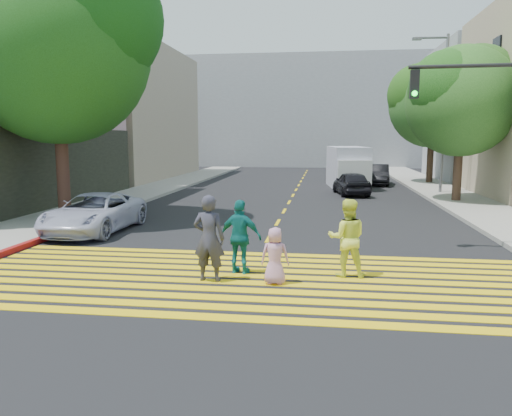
% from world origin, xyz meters
% --- Properties ---
extents(ground, '(120.00, 120.00, 0.00)m').
position_xyz_m(ground, '(0.00, 0.00, 0.00)').
color(ground, black).
extents(sidewalk_left, '(3.00, 40.00, 0.15)m').
position_xyz_m(sidewalk_left, '(-8.50, 22.00, 0.07)').
color(sidewalk_left, gray).
rests_on(sidewalk_left, ground).
extents(sidewalk_right, '(3.00, 60.00, 0.15)m').
position_xyz_m(sidewalk_right, '(8.50, 15.00, 0.07)').
color(sidewalk_right, gray).
rests_on(sidewalk_right, ground).
extents(curb_red, '(0.20, 8.00, 0.16)m').
position_xyz_m(curb_red, '(-6.90, 6.00, 0.08)').
color(curb_red, maroon).
rests_on(curb_red, ground).
extents(crosswalk, '(13.40, 5.30, 0.01)m').
position_xyz_m(crosswalk, '(0.00, 1.28, 0.01)').
color(crosswalk, yellow).
rests_on(crosswalk, ground).
extents(lane_line, '(0.12, 34.40, 0.01)m').
position_xyz_m(lane_line, '(0.00, 22.50, 0.01)').
color(lane_line, yellow).
rests_on(lane_line, ground).
extents(building_left_tan, '(12.00, 16.00, 10.00)m').
position_xyz_m(building_left_tan, '(-16.00, 28.00, 5.00)').
color(building_left_tan, tan).
rests_on(building_left_tan, ground).
extents(building_right_grey, '(10.00, 10.00, 10.00)m').
position_xyz_m(building_right_grey, '(15.00, 30.00, 5.00)').
color(building_right_grey, gray).
rests_on(building_right_grey, ground).
extents(backdrop_block, '(30.00, 8.00, 12.00)m').
position_xyz_m(backdrop_block, '(0.00, 48.00, 6.00)').
color(backdrop_block, gray).
rests_on(backdrop_block, ground).
extents(tree_left, '(8.76, 8.37, 10.11)m').
position_xyz_m(tree_left, '(-8.16, 8.42, 6.81)').
color(tree_left, '#412820').
rests_on(tree_left, ground).
extents(tree_right_near, '(6.92, 6.92, 7.68)m').
position_xyz_m(tree_right_near, '(8.21, 15.92, 5.19)').
color(tree_right_near, '#452F20').
rests_on(tree_right_near, ground).
extents(tree_right_far, '(6.69, 6.24, 8.53)m').
position_xyz_m(tree_right_far, '(8.94, 26.05, 5.76)').
color(tree_right_far, black).
rests_on(tree_right_far, ground).
extents(pedestrian_man, '(0.74, 0.52, 1.96)m').
position_xyz_m(pedestrian_man, '(-0.78, 1.04, 0.98)').
color(pedestrian_man, '#333240').
rests_on(pedestrian_man, ground).
extents(pedestrian_woman, '(0.90, 0.70, 1.81)m').
position_xyz_m(pedestrian_woman, '(2.28, 1.86, 0.91)').
color(pedestrian_woman, '#E5F24B').
rests_on(pedestrian_woman, ground).
extents(pedestrian_child, '(0.62, 0.41, 1.27)m').
position_xyz_m(pedestrian_child, '(0.69, 1.02, 0.63)').
color(pedestrian_child, '#C287AC').
rests_on(pedestrian_child, ground).
extents(pedestrian_extra, '(1.10, 0.64, 1.76)m').
position_xyz_m(pedestrian_extra, '(-0.20, 1.76, 0.88)').
color(pedestrian_extra, '#147171').
rests_on(pedestrian_extra, ground).
extents(white_sedan, '(2.25, 4.75, 1.31)m').
position_xyz_m(white_sedan, '(-6.01, 6.26, 0.65)').
color(white_sedan, silver).
rests_on(white_sedan, ground).
extents(dark_car_near, '(2.20, 4.11, 1.33)m').
position_xyz_m(dark_car_near, '(3.22, 18.71, 0.66)').
color(dark_car_near, black).
rests_on(dark_car_near, ground).
extents(silver_car, '(2.32, 4.55, 1.27)m').
position_xyz_m(silver_car, '(3.40, 30.07, 0.63)').
color(silver_car, '#A5A7A9').
rests_on(silver_car, ground).
extents(dark_car_parked, '(1.77, 4.28, 1.38)m').
position_xyz_m(dark_car_parked, '(5.28, 25.16, 0.69)').
color(dark_car_parked, black).
rests_on(dark_car_parked, ground).
extents(white_van, '(2.66, 5.73, 2.61)m').
position_xyz_m(white_van, '(3.19, 22.60, 1.24)').
color(white_van, '#B1B2C7').
rests_on(white_van, ground).
extents(traffic_signal, '(3.73, 0.37, 5.46)m').
position_xyz_m(traffic_signal, '(6.58, 4.75, 3.54)').
color(traffic_signal, '#2B2B2B').
rests_on(traffic_signal, ground).
extents(street_lamp, '(1.98, 0.31, 8.75)m').
position_xyz_m(street_lamp, '(8.02, 19.54, 5.02)').
color(street_lamp, slate).
rests_on(street_lamp, ground).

